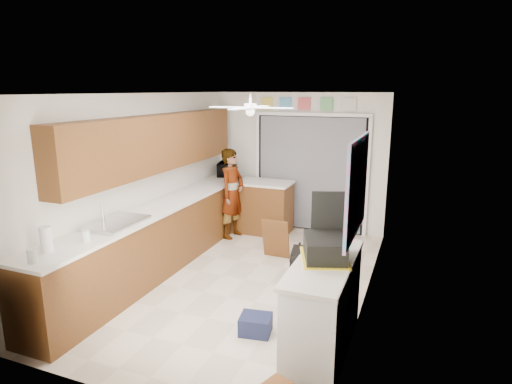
% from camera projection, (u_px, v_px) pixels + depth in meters
% --- Properties ---
extents(floor, '(5.00, 5.00, 0.00)m').
position_uv_depth(floor, '(245.00, 279.00, 5.89)').
color(floor, beige).
rests_on(floor, ground).
extents(ceiling, '(5.00, 5.00, 0.00)m').
position_uv_depth(ceiling, '(244.00, 93.00, 5.31)').
color(ceiling, white).
rests_on(ceiling, ground).
extents(wall_back, '(3.20, 0.00, 3.20)m').
position_uv_depth(wall_back, '(298.00, 162.00, 7.86)').
color(wall_back, silver).
rests_on(wall_back, ground).
extents(wall_front, '(3.20, 0.00, 3.20)m').
position_uv_depth(wall_front, '(120.00, 260.00, 3.34)').
color(wall_front, silver).
rests_on(wall_front, ground).
extents(wall_left, '(0.00, 5.00, 5.00)m').
position_uv_depth(wall_left, '(143.00, 182.00, 6.17)').
color(wall_left, silver).
rests_on(wall_left, ground).
extents(wall_right, '(0.00, 5.00, 5.00)m').
position_uv_depth(wall_right, '(370.00, 203.00, 5.03)').
color(wall_right, silver).
rests_on(wall_right, ground).
extents(left_base_cabinets, '(0.60, 4.80, 0.90)m').
position_uv_depth(left_base_cabinets, '(163.00, 237.00, 6.25)').
color(left_base_cabinets, brown).
rests_on(left_base_cabinets, floor).
extents(left_countertop, '(0.62, 4.80, 0.04)m').
position_uv_depth(left_countertop, '(162.00, 206.00, 6.14)').
color(left_countertop, white).
rests_on(left_countertop, left_base_cabinets).
extents(upper_cabinets, '(0.32, 4.00, 0.80)m').
position_uv_depth(upper_cabinets, '(158.00, 143.00, 6.16)').
color(upper_cabinets, brown).
rests_on(upper_cabinets, wall_left).
extents(sink_basin, '(0.50, 0.76, 0.06)m').
position_uv_depth(sink_basin, '(116.00, 223.00, 5.22)').
color(sink_basin, silver).
rests_on(sink_basin, left_countertop).
extents(faucet, '(0.03, 0.03, 0.22)m').
position_uv_depth(faucet, '(103.00, 214.00, 5.27)').
color(faucet, silver).
rests_on(faucet, left_countertop).
extents(peninsula_base, '(1.00, 0.60, 0.90)m').
position_uv_depth(peninsula_base, '(263.00, 208.00, 7.77)').
color(peninsula_base, brown).
rests_on(peninsula_base, floor).
extents(peninsula_top, '(1.04, 0.64, 0.04)m').
position_uv_depth(peninsula_top, '(263.00, 183.00, 7.66)').
color(peninsula_top, white).
rests_on(peninsula_top, peninsula_base).
extents(back_opening_recess, '(2.00, 0.06, 2.10)m').
position_uv_depth(back_opening_recess, '(310.00, 174.00, 7.79)').
color(back_opening_recess, black).
rests_on(back_opening_recess, wall_back).
extents(curtain_panel, '(1.90, 0.03, 2.05)m').
position_uv_depth(curtain_panel, '(310.00, 174.00, 7.75)').
color(curtain_panel, gray).
rests_on(curtain_panel, wall_back).
extents(door_trim_left, '(0.06, 0.04, 2.10)m').
position_uv_depth(door_trim_left, '(258.00, 170.00, 8.13)').
color(door_trim_left, white).
rests_on(door_trim_left, wall_back).
extents(door_trim_right, '(0.06, 0.04, 2.10)m').
position_uv_depth(door_trim_right, '(367.00, 178.00, 7.40)').
color(door_trim_right, white).
rests_on(door_trim_right, wall_back).
extents(door_trim_head, '(2.10, 0.04, 0.06)m').
position_uv_depth(door_trim_head, '(312.00, 114.00, 7.51)').
color(door_trim_head, white).
rests_on(door_trim_head, wall_back).
extents(header_frame_0, '(0.22, 0.02, 0.22)m').
position_uv_depth(header_frame_0, '(267.00, 103.00, 7.80)').
color(header_frame_0, '#D5C847').
rests_on(header_frame_0, wall_back).
extents(header_frame_1, '(0.22, 0.02, 0.22)m').
position_uv_depth(header_frame_1, '(285.00, 104.00, 7.68)').
color(header_frame_1, '#509DD7').
rests_on(header_frame_1, wall_back).
extents(header_frame_2, '(0.22, 0.02, 0.22)m').
position_uv_depth(header_frame_2, '(304.00, 104.00, 7.55)').
color(header_frame_2, '#CE4D53').
rests_on(header_frame_2, wall_back).
extents(header_frame_3, '(0.22, 0.02, 0.22)m').
position_uv_depth(header_frame_3, '(327.00, 104.00, 7.41)').
color(header_frame_3, '#5EA568').
rests_on(header_frame_3, wall_back).
extents(header_frame_4, '(0.22, 0.02, 0.22)m').
position_uv_depth(header_frame_4, '(350.00, 104.00, 7.27)').
color(header_frame_4, beige).
rests_on(header_frame_4, wall_back).
extents(route66_sign, '(0.22, 0.02, 0.26)m').
position_uv_depth(route66_sign, '(249.00, 103.00, 7.92)').
color(route66_sign, silver).
rests_on(route66_sign, wall_back).
extents(right_counter_base, '(0.50, 1.40, 0.90)m').
position_uv_depth(right_counter_base, '(324.00, 308.00, 4.22)').
color(right_counter_base, white).
rests_on(right_counter_base, floor).
extents(right_counter_top, '(0.54, 1.44, 0.04)m').
position_uv_depth(right_counter_top, '(324.00, 263.00, 4.11)').
color(right_counter_top, white).
rests_on(right_counter_top, right_counter_base).
extents(abstract_painting, '(0.03, 1.15, 0.95)m').
position_uv_depth(abstract_painting, '(357.00, 187.00, 4.04)').
color(abstract_painting, '#ED57A9').
rests_on(abstract_painting, wall_right).
extents(ceiling_fan, '(1.14, 1.14, 0.24)m').
position_uv_depth(ceiling_fan, '(250.00, 108.00, 5.53)').
color(ceiling_fan, white).
rests_on(ceiling_fan, ceiling).
extents(microwave, '(0.43, 0.53, 0.26)m').
position_uv_depth(microwave, '(227.00, 169.00, 8.15)').
color(microwave, black).
rests_on(microwave, left_countertop).
extents(jar_a, '(0.10, 0.10, 0.12)m').
position_uv_depth(jar_a, '(86.00, 236.00, 4.65)').
color(jar_a, silver).
rests_on(jar_a, left_countertop).
extents(jar_b, '(0.10, 0.10, 0.14)m').
position_uv_depth(jar_b, '(32.00, 256.00, 4.06)').
color(jar_b, silver).
rests_on(jar_b, left_countertop).
extents(paper_towel_roll, '(0.13, 0.13, 0.26)m').
position_uv_depth(paper_towel_roll, '(46.00, 239.00, 4.32)').
color(paper_towel_roll, white).
rests_on(paper_towel_roll, left_countertop).
extents(suitcase, '(0.53, 0.60, 0.22)m').
position_uv_depth(suitcase, '(325.00, 248.00, 4.16)').
color(suitcase, black).
rests_on(suitcase, right_counter_top).
extents(suitcase_rim, '(0.61, 0.69, 0.02)m').
position_uv_depth(suitcase_rim, '(324.00, 258.00, 4.18)').
color(suitcase_rim, yellow).
rests_on(suitcase_rim, suitcase).
extents(suitcase_lid, '(0.41, 0.17, 0.50)m').
position_uv_depth(suitcase_lid, '(332.00, 215.00, 4.36)').
color(suitcase_lid, black).
rests_on(suitcase_lid, suitcase).
extents(navy_crate, '(0.37, 0.32, 0.20)m').
position_uv_depth(navy_crate, '(256.00, 324.00, 4.57)').
color(navy_crate, '#161B38').
rests_on(navy_crate, floor).
extents(cabinet_door_panel, '(0.43, 0.18, 0.62)m').
position_uv_depth(cabinet_door_panel, '(276.00, 239.00, 6.56)').
color(cabinet_door_panel, brown).
rests_on(cabinet_door_panel, floor).
extents(man, '(0.46, 0.62, 1.57)m').
position_uv_depth(man, '(232.00, 194.00, 7.43)').
color(man, white).
rests_on(man, floor).
extents(dog, '(0.33, 0.59, 0.44)m').
position_uv_depth(dog, '(298.00, 261.00, 5.96)').
color(dog, black).
rests_on(dog, floor).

